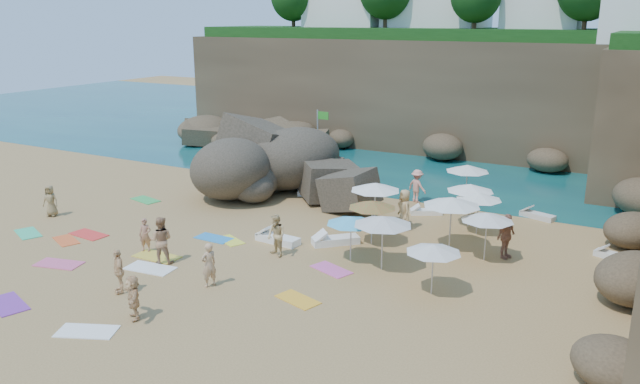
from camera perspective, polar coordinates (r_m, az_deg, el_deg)
The scene contains 48 objects.
ground at distance 27.21m, azimuth -6.78°, elevation -5.01°, with size 120.00×120.00×0.00m, color tan.
seawater at distance 53.63m, azimuth 12.18°, elevation 5.08°, with size 120.00×120.00×0.00m, color #0C4751.
cliff_back at distance 47.73m, azimuth 12.99°, elevation 8.61°, with size 44.00×8.00×8.00m, color brown.
rock_promontory at distance 45.89m, azimuth -6.42°, elevation 3.57°, with size 12.00×7.00×2.00m, color brown, non-canonical shape.
marina_masts at distance 59.95m, azimuth -3.09°, elevation 9.40°, with size 3.10×0.10×6.00m.
rock_outcrop at distance 34.09m, azimuth -1.84°, elevation -0.61°, with size 8.70×6.53×3.48m, color brown, non-canonical shape.
flag_pole at distance 38.51m, azimuth -0.06°, elevation 5.33°, with size 0.80×0.09×4.13m.
parasol_0 at distance 35.62m, azimuth -0.29°, elevation 3.35°, with size 2.25×2.25×2.12m.
parasol_1 at distance 33.44m, azimuth 13.34°, elevation 2.13°, with size 2.27×2.27×2.14m.
parasol_2 at distance 28.86m, azimuth 5.08°, elevation 0.49°, with size 2.34×2.34×2.21m.
parasol_4 at distance 26.70m, azimuth 11.96°, elevation -0.86°, with size 2.44×2.44×2.31m.
parasol_5 at distance 29.86m, azimuth 13.58°, elevation 0.39°, with size 2.20×2.20×2.08m.
parasol_6 at distance 26.84m, azimuth 4.80°, elevation -1.13°, with size 2.10×2.10×1.99m.
parasol_7 at distance 28.95m, azimuth 14.33°, elevation -0.37°, with size 2.07×2.07×1.96m.
parasol_8 at distance 25.87m, azimuth 15.05°, elevation -2.19°, with size 2.15×2.15×2.03m.
parasol_9 at distance 22.36m, azimuth 10.35°, elevation -5.11°, with size 1.99×1.99×1.88m.
parasol_10 at distance 24.98m, azimuth 2.85°, elevation -2.58°, with size 2.01×2.01×1.90m.
parasol_11 at distance 24.16m, azimuth 5.77°, elevation -2.62°, with size 2.32×2.32×2.19m.
lounger_0 at distance 34.75m, azimuth -0.66°, elevation -0.05°, with size 1.72×0.57×0.27m, color silver.
lounger_1 at distance 32.55m, azimuth 19.27°, elevation -2.06°, with size 1.69×0.56×0.26m, color silver.
lounger_2 at distance 31.81m, azimuth 9.68°, elevation -1.81°, with size 1.58×0.53×0.25m, color white.
lounger_3 at distance 27.54m, azimuth -3.88°, elevation -4.32°, with size 2.04×0.68×0.32m, color white.
lounger_4 at distance 28.36m, azimuth 25.33°, elevation -5.34°, with size 1.55×0.52×0.24m, color silver.
lounger_5 at distance 27.31m, azimuth 1.44°, elevation -4.46°, with size 2.06×0.69×0.32m, color white.
towel_1 at distance 27.29m, azimuth -22.77°, elevation -6.08°, with size 1.85×0.92×0.03m, color #E65985.
towel_2 at distance 29.96m, azimuth -22.19°, elevation -4.11°, with size 1.56×0.78×0.03m, color #F85E27.
towel_3 at distance 31.63m, azimuth -25.14°, elevation -3.43°, with size 1.71×0.86×0.03m, color #39C786.
towel_4 at distance 26.81m, azimuth -14.68°, elevation -5.72°, with size 1.93×0.97×0.03m, color yellow.
towel_5 at distance 25.67m, azimuth -15.28°, elevation -6.74°, with size 1.95×0.98×0.03m, color white.
towel_6 at distance 24.40m, azimuth -26.64°, elevation -9.14°, with size 1.88×0.94×0.03m, color purple.
towel_7 at distance 30.37m, azimuth -20.40°, elevation -3.66°, with size 1.80×0.90×0.03m, color red.
towel_8 at distance 28.42m, azimuth -9.69°, elevation -4.18°, with size 1.68×0.84×0.03m, color #2889D5.
towel_9 at distance 24.67m, azimuth 1.04°, elevation -7.10°, with size 1.68×0.84×0.03m, color #ED5CB2.
towel_10 at distance 22.22m, azimuth -2.05°, elevation -9.79°, with size 1.62×0.81×0.03m, color #FFAF28.
towel_11 at distance 35.09m, azimuth -15.67°, elevation -0.70°, with size 1.71×0.86×0.03m, color green.
towel_12 at distance 28.03m, azimuth -8.21°, elevation -4.41°, with size 1.47×0.73×0.03m, color #F5F540.
towel_13 at distance 21.45m, azimuth -20.53°, elevation -11.84°, with size 1.85×0.93×0.03m, color white.
person_stand_1 at distance 25.80m, azimuth -14.34°, elevation -4.28°, with size 0.94×0.74×1.94m, color tan.
person_stand_2 at distance 33.63m, azimuth 8.87°, elevation 0.55°, with size 1.15×0.47×1.78m, color #F29E89.
person_stand_3 at distance 26.64m, azimuth 16.65°, elevation -3.88°, with size 1.11×0.46×1.89m, color #A36A51.
person_stand_4 at distance 29.21m, azimuth 7.73°, elevation -1.59°, with size 0.94×0.51×1.92m, color tan.
person_stand_5 at distance 37.46m, azimuth -1.34°, elevation 2.31°, with size 1.65×0.48×1.78m, color #BF6F5F.
person_stand_6 at distance 23.30m, azimuth -10.13°, elevation -6.57°, with size 0.61×0.40×1.68m, color tan.
person_lie_1 at distance 23.79m, azimuth -17.80°, elevation -8.31°, with size 0.95×1.62×0.39m, color #EEBE87.
person_lie_2 at distance 33.79m, azimuth -23.31°, elevation -1.71°, with size 0.76×1.55×0.41m, color olive.
person_lie_3 at distance 21.72m, azimuth -16.59°, elevation -10.58°, with size 1.39×1.49×0.40m, color #DEAB74.
person_lie_4 at distance 27.44m, azimuth -15.60°, elevation -4.94°, with size 0.52×1.42×0.34m, color #A36B51.
person_lie_5 at distance 25.94m, azimuth -4.00°, elevation -5.21°, with size 0.85×1.75×0.66m, color tan.
Camera 1 is at (14.98, -20.59, 9.58)m, focal length 35.00 mm.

